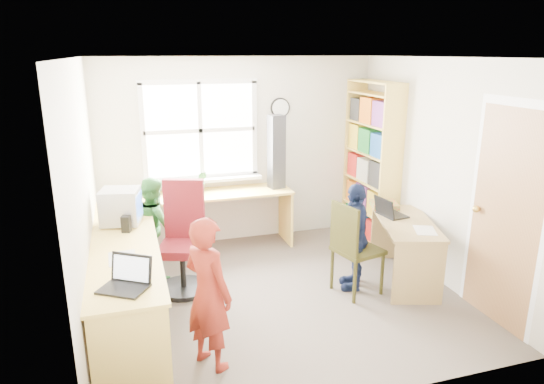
# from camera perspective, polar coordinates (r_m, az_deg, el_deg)

# --- Properties ---
(room) EXTENTS (3.64, 3.44, 2.44)m
(room) POSITION_cam_1_polar(r_m,az_deg,el_deg) (4.84, 0.66, 1.43)
(room) COLOR #4B423B
(room) RESTS_ON ground
(l_desk) EXTENTS (2.38, 2.95, 0.75)m
(l_desk) POSITION_cam_1_polar(r_m,az_deg,el_deg) (4.54, -14.16, -10.40)
(l_desk) COLOR #FFD865
(l_desk) RESTS_ON ground
(right_desk) EXTENTS (0.88, 1.30, 0.68)m
(right_desk) POSITION_cam_1_polar(r_m,az_deg,el_deg) (5.52, 15.41, -5.16)
(right_desk) COLOR #9C814E
(right_desk) RESTS_ON ground
(bookshelf) EXTENTS (0.30, 1.02, 2.10)m
(bookshelf) POSITION_cam_1_polar(r_m,az_deg,el_deg) (6.50, 11.56, 2.97)
(bookshelf) COLOR #FFD865
(bookshelf) RESTS_ON ground
(swivel_chair) EXTENTS (0.69, 0.69, 1.17)m
(swivel_chair) POSITION_cam_1_polar(r_m,az_deg,el_deg) (5.22, -10.38, -6.01)
(swivel_chair) COLOR black
(swivel_chair) RESTS_ON ground
(wooden_chair) EXTENTS (0.52, 0.52, 0.99)m
(wooden_chair) POSITION_cam_1_polar(r_m,az_deg,el_deg) (5.07, 9.46, -6.22)
(wooden_chair) COLOR #333111
(wooden_chair) RESTS_ON ground
(crt_monitor) EXTENTS (0.44, 0.41, 0.37)m
(crt_monitor) POSITION_cam_1_polar(r_m,az_deg,el_deg) (5.15, -17.37, -1.66)
(crt_monitor) COLOR #A9A9AE
(crt_monitor) RESTS_ON l_desk
(laptop_left) EXTENTS (0.43, 0.42, 0.23)m
(laptop_left) POSITION_cam_1_polar(r_m,az_deg,el_deg) (3.84, -16.71, -9.91)
(laptop_left) COLOR black
(laptop_left) RESTS_ON l_desk
(laptop_right) EXTENTS (0.31, 0.35, 0.22)m
(laptop_right) POSITION_cam_1_polar(r_m,az_deg,el_deg) (5.56, 13.60, -2.25)
(laptop_right) COLOR black
(laptop_right) RESTS_ON right_desk
(speaker_a) EXTENTS (0.10, 0.10, 0.16)m
(speaker_a) POSITION_cam_1_polar(r_m,az_deg,el_deg) (4.95, -16.79, -3.62)
(speaker_a) COLOR black
(speaker_a) RESTS_ON l_desk
(speaker_b) EXTENTS (0.09, 0.09, 0.17)m
(speaker_b) POSITION_cam_1_polar(r_m,az_deg,el_deg) (5.41, -17.11, -1.93)
(speaker_b) COLOR black
(speaker_b) RESTS_ON l_desk
(cd_tower) EXTENTS (0.21, 0.20, 0.94)m
(cd_tower) POSITION_cam_1_polar(r_m,az_deg,el_deg) (6.20, 0.52, 4.73)
(cd_tower) COLOR black
(cd_tower) RESTS_ON l_desk
(game_box) EXTENTS (0.37, 0.37, 0.06)m
(game_box) POSITION_cam_1_polar(r_m,az_deg,el_deg) (5.87, 13.06, -1.47)
(game_box) COLOR red
(game_box) RESTS_ON right_desk
(paper_a) EXTENTS (0.23, 0.33, 0.00)m
(paper_a) POSITION_cam_1_polar(r_m,az_deg,el_deg) (4.37, -17.22, -7.44)
(paper_a) COLOR beige
(paper_a) RESTS_ON l_desk
(paper_b) EXTENTS (0.30, 0.35, 0.00)m
(paper_b) POSITION_cam_1_polar(r_m,az_deg,el_deg) (5.23, 17.56, -4.33)
(paper_b) COLOR beige
(paper_b) RESTS_ON right_desk
(potted_plant) EXTENTS (0.17, 0.15, 0.27)m
(potted_plant) POSITION_cam_1_polar(r_m,az_deg,el_deg) (6.11, -8.36, 1.18)
(potted_plant) COLOR #2D703C
(potted_plant) RESTS_ON l_desk
(person_red) EXTENTS (0.51, 0.55, 1.26)m
(person_red) POSITION_cam_1_polar(r_m,az_deg,el_deg) (3.90, -7.52, -11.77)
(person_red) COLOR maroon
(person_red) RESTS_ON ground
(person_green) EXTENTS (0.54, 0.63, 1.13)m
(person_green) POSITION_cam_1_polar(r_m,az_deg,el_deg) (5.60, -13.64, -3.98)
(person_green) COLOR #307931
(person_green) RESTS_ON ground
(person_navy) EXTENTS (0.48, 0.73, 1.16)m
(person_navy) POSITION_cam_1_polar(r_m,az_deg,el_deg) (5.20, 9.71, -5.18)
(person_navy) COLOR #131C3C
(person_navy) RESTS_ON ground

